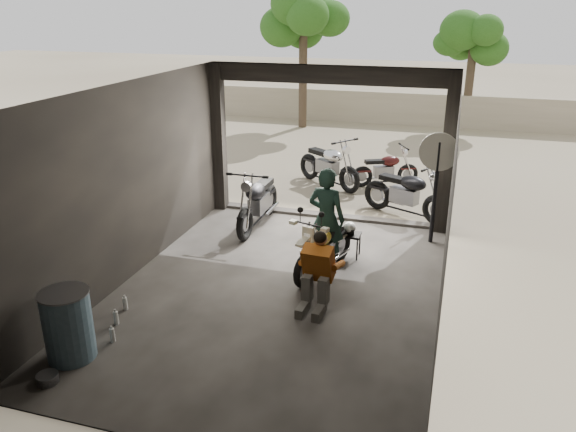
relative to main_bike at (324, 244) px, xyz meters
The scene contains 16 objects.
ground 1.17m from the main_bike, 121.94° to the right, with size 80.00×80.00×0.00m, color #7A6D56.
garage 0.99m from the main_bike, 148.52° to the right, with size 7.00×7.13×3.20m.
boundary_wall 13.13m from the main_bike, 92.41° to the left, with size 18.00×0.30×1.20m, color gray.
tree_left 12.63m from the main_bike, 107.00° to the left, with size 2.20×2.20×5.60m.
tree_right 13.65m from the main_bike, 80.27° to the left, with size 2.20×2.20×5.00m.
main_bike is the anchor object (origin of this frame).
left_bike 2.46m from the main_bike, 136.44° to the left, with size 0.78×1.90×1.28m, color black, non-canonical shape.
outside_bike_a 4.93m from the main_bike, 101.86° to the left, with size 0.78×1.88×1.27m, color black, non-canonical shape.
outside_bike_b 5.24m from the main_bike, 86.17° to the left, with size 0.62×1.51×1.02m, color #3A0E0E, non-canonical shape.
outside_bike_c 3.32m from the main_bike, 71.23° to the left, with size 0.76×1.84×1.25m, color black, non-canonical shape.
rider 0.45m from the main_bike, 96.01° to the left, with size 0.65×0.43×1.79m, color black.
mechanic 1.25m from the main_bike, 82.39° to the right, with size 0.59×0.80×1.16m, color #AD5917, non-canonical shape.
stool 0.84m from the main_bike, 66.74° to the left, with size 0.33×0.33×0.46m.
helmet 0.82m from the main_bike, 69.57° to the left, with size 0.23×0.24×0.22m, color silver.
oil_drum 4.20m from the main_bike, 127.39° to the right, with size 0.61×0.61×0.95m, color #38505F.
sign_post 2.66m from the main_bike, 47.83° to the left, with size 0.72×0.08×2.16m.
Camera 1 is at (2.45, -7.56, 4.32)m, focal length 35.00 mm.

